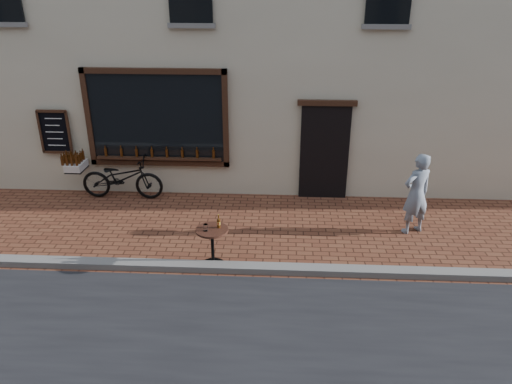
{
  "coord_description": "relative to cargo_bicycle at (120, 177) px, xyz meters",
  "views": [
    {
      "loc": [
        0.92,
        -7.33,
        4.96
      ],
      "look_at": [
        0.46,
        1.2,
        1.1
      ],
      "focal_mm": 35.0,
      "sensor_mm": 36.0,
      "label": 1
    }
  ],
  "objects": [
    {
      "name": "ground",
      "position": [
        2.79,
        -3.16,
        -0.51
      ],
      "size": [
        90.0,
        90.0,
        0.0
      ],
      "primitive_type": "plane",
      "color": "brown",
      "rests_on": "ground"
    },
    {
      "name": "pedestrian",
      "position": [
        6.42,
        -1.32,
        0.34
      ],
      "size": [
        0.73,
        0.63,
        1.69
      ],
      "primitive_type": "imported",
      "rotation": [
        0.0,
        0.0,
        3.59
      ],
      "color": "gray",
      "rests_on": "ground"
    },
    {
      "name": "bistro_table",
      "position": [
        2.52,
        -2.81,
        0.03
      ],
      "size": [
        0.58,
        0.58,
        1.0
      ],
      "color": "black",
      "rests_on": "ground"
    },
    {
      "name": "cargo_bicycle",
      "position": [
        0.0,
        0.0,
        0.0
      ],
      "size": [
        2.26,
        0.69,
        1.07
      ],
      "rotation": [
        0.0,
        0.0,
        1.56
      ],
      "color": "black",
      "rests_on": "ground"
    },
    {
      "name": "kerb",
      "position": [
        2.79,
        -2.96,
        -0.45
      ],
      "size": [
        90.0,
        0.25,
        0.12
      ],
      "primitive_type": "cube",
      "color": "slate",
      "rests_on": "ground"
    }
  ]
}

